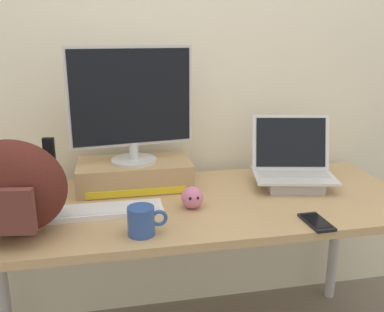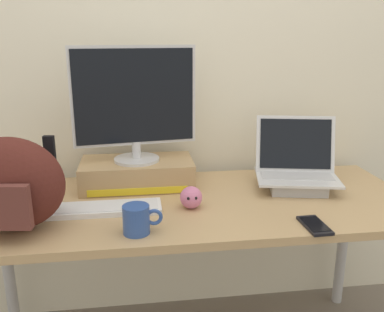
{
  "view_description": "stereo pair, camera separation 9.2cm",
  "coord_description": "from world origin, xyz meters",
  "px_view_note": "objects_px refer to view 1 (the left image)",
  "views": [
    {
      "loc": [
        -0.29,
        -1.48,
        1.34
      ],
      "look_at": [
        0.0,
        0.0,
        0.9
      ],
      "focal_mm": 39.25,
      "sensor_mm": 36.0,
      "label": 1
    },
    {
      "loc": [
        -0.2,
        -1.49,
        1.34
      ],
      "look_at": [
        0.0,
        0.0,
        0.9
      ],
      "focal_mm": 39.25,
      "sensor_mm": 36.0,
      "label": 2
    }
  ],
  "objects_px": {
    "messenger_backpack": "(10,188)",
    "plush_toy": "(192,197)",
    "cell_phone": "(316,222)",
    "external_keyboard": "(104,211)",
    "open_laptop": "(293,173)",
    "coffee_mug": "(142,221)",
    "toner_box_yellow": "(135,174)",
    "desktop_monitor": "(132,104)"
  },
  "relations": [
    {
      "from": "open_laptop",
      "to": "cell_phone",
      "type": "distance_m",
      "value": 0.38
    },
    {
      "from": "coffee_mug",
      "to": "open_laptop",
      "type": "bearing_deg",
      "value": 26.66
    },
    {
      "from": "messenger_backpack",
      "to": "cell_phone",
      "type": "relative_size",
      "value": 2.61
    },
    {
      "from": "desktop_monitor",
      "to": "open_laptop",
      "type": "bearing_deg",
      "value": -17.29
    },
    {
      "from": "desktop_monitor",
      "to": "plush_toy",
      "type": "xyz_separation_m",
      "value": [
        0.19,
        -0.27,
        -0.31
      ]
    },
    {
      "from": "cell_phone",
      "to": "external_keyboard",
      "type": "bearing_deg",
      "value": 160.53
    },
    {
      "from": "desktop_monitor",
      "to": "messenger_backpack",
      "type": "xyz_separation_m",
      "value": [
        -0.41,
        -0.36,
        -0.2
      ]
    },
    {
      "from": "external_keyboard",
      "to": "plush_toy",
      "type": "xyz_separation_m",
      "value": [
        0.32,
        -0.01,
        0.03
      ]
    },
    {
      "from": "external_keyboard",
      "to": "cell_phone",
      "type": "relative_size",
      "value": 2.89
    },
    {
      "from": "toner_box_yellow",
      "to": "messenger_backpack",
      "type": "relative_size",
      "value": 1.23
    },
    {
      "from": "open_laptop",
      "to": "messenger_backpack",
      "type": "xyz_separation_m",
      "value": [
        -1.06,
        -0.24,
        0.1
      ]
    },
    {
      "from": "toner_box_yellow",
      "to": "coffee_mug",
      "type": "height_order",
      "value": "toner_box_yellow"
    },
    {
      "from": "messenger_backpack",
      "to": "external_keyboard",
      "type": "bearing_deg",
      "value": 27.38
    },
    {
      "from": "toner_box_yellow",
      "to": "messenger_backpack",
      "type": "bearing_deg",
      "value": -138.64
    },
    {
      "from": "open_laptop",
      "to": "toner_box_yellow",
      "type": "bearing_deg",
      "value": -178.24
    },
    {
      "from": "external_keyboard",
      "to": "coffee_mug",
      "type": "bearing_deg",
      "value": -57.53
    },
    {
      "from": "open_laptop",
      "to": "plush_toy",
      "type": "distance_m",
      "value": 0.49
    },
    {
      "from": "toner_box_yellow",
      "to": "open_laptop",
      "type": "xyz_separation_m",
      "value": [
        0.66,
        -0.12,
        0.0
      ]
    },
    {
      "from": "toner_box_yellow",
      "to": "open_laptop",
      "type": "distance_m",
      "value": 0.67
    },
    {
      "from": "toner_box_yellow",
      "to": "messenger_backpack",
      "type": "xyz_separation_m",
      "value": [
        -0.41,
        -0.36,
        0.1
      ]
    },
    {
      "from": "plush_toy",
      "to": "desktop_monitor",
      "type": "bearing_deg",
      "value": 125.8
    },
    {
      "from": "toner_box_yellow",
      "to": "desktop_monitor",
      "type": "height_order",
      "value": "desktop_monitor"
    },
    {
      "from": "toner_box_yellow",
      "to": "messenger_backpack",
      "type": "distance_m",
      "value": 0.55
    },
    {
      "from": "messenger_backpack",
      "to": "plush_toy",
      "type": "relative_size",
      "value": 4.58
    },
    {
      "from": "desktop_monitor",
      "to": "messenger_backpack",
      "type": "distance_m",
      "value": 0.58
    },
    {
      "from": "external_keyboard",
      "to": "coffee_mug",
      "type": "xyz_separation_m",
      "value": [
        0.12,
        -0.19,
        0.04
      ]
    },
    {
      "from": "messenger_backpack",
      "to": "desktop_monitor",
      "type": "bearing_deg",
      "value": 49.12
    },
    {
      "from": "toner_box_yellow",
      "to": "desktop_monitor",
      "type": "distance_m",
      "value": 0.3
    },
    {
      "from": "desktop_monitor",
      "to": "cell_phone",
      "type": "height_order",
      "value": "desktop_monitor"
    },
    {
      "from": "messenger_backpack",
      "to": "cell_phone",
      "type": "xyz_separation_m",
      "value": [
        0.99,
        -0.12,
        -0.15
      ]
    },
    {
      "from": "open_laptop",
      "to": "plush_toy",
      "type": "bearing_deg",
      "value": -149.9
    },
    {
      "from": "toner_box_yellow",
      "to": "open_laptop",
      "type": "height_order",
      "value": "open_laptop"
    },
    {
      "from": "external_keyboard",
      "to": "cell_phone",
      "type": "xyz_separation_m",
      "value": [
        0.71,
        -0.22,
        -0.01
      ]
    },
    {
      "from": "open_laptop",
      "to": "external_keyboard",
      "type": "relative_size",
      "value": 0.89
    },
    {
      "from": "messenger_backpack",
      "to": "coffee_mug",
      "type": "xyz_separation_m",
      "value": [
        0.4,
        -0.09,
        -0.11
      ]
    },
    {
      "from": "plush_toy",
      "to": "cell_phone",
      "type": "bearing_deg",
      "value": -28.92
    },
    {
      "from": "desktop_monitor",
      "to": "cell_phone",
      "type": "relative_size",
      "value": 3.45
    },
    {
      "from": "open_laptop",
      "to": "coffee_mug",
      "type": "bearing_deg",
      "value": -141.57
    },
    {
      "from": "toner_box_yellow",
      "to": "open_laptop",
      "type": "bearing_deg",
      "value": -10.01
    },
    {
      "from": "toner_box_yellow",
      "to": "coffee_mug",
      "type": "xyz_separation_m",
      "value": [
        -0.01,
        -0.45,
        -0.01
      ]
    },
    {
      "from": "external_keyboard",
      "to": "cell_phone",
      "type": "bearing_deg",
      "value": -17.68
    },
    {
      "from": "messenger_backpack",
      "to": "plush_toy",
      "type": "distance_m",
      "value": 0.62
    }
  ]
}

